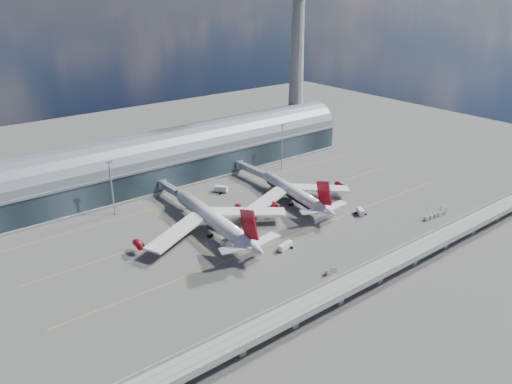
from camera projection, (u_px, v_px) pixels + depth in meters
ground at (277, 227)px, 215.06m from camera, size 500.00×500.00×0.00m
taxi_lines at (246, 210)px, 231.12m from camera, size 200.00×80.12×0.01m
terminal at (183, 156)px, 267.35m from camera, size 200.00×30.00×28.00m
control_tower at (297, 64)px, 303.79m from camera, size 19.00×19.00×103.00m
guideway at (380, 269)px, 173.06m from camera, size 220.00×8.50×7.20m
floodlight_mast_left at (112, 187)px, 221.33m from camera, size 3.00×0.70×25.70m
floodlight_mast_right at (282, 145)px, 278.20m from camera, size 3.00×0.70×25.70m
airliner_left at (215, 220)px, 207.06m from camera, size 68.49×71.98×21.92m
airliner_right at (294, 193)px, 236.75m from camera, size 59.85×62.61×19.89m
jet_bridge_left at (173, 190)px, 239.84m from camera, size 4.40×28.00×7.25m
jet_bridge_right at (253, 170)px, 265.44m from camera, size 4.40×32.00×7.25m
service_truck_0 at (214, 225)px, 213.67m from camera, size 3.18×6.38×2.53m
service_truck_1 at (229, 243)px, 198.57m from camera, size 5.77×3.02×3.29m
service_truck_2 at (285, 246)px, 196.46m from camera, size 7.38×3.65×2.57m
service_truck_3 at (360, 212)px, 226.12m from camera, size 4.74×6.04×2.76m
service_truck_4 at (276, 191)px, 249.39m from camera, size 3.08×4.90×2.63m
service_truck_5 at (221, 189)px, 250.45m from camera, size 5.86×6.95×3.22m
cargo_train_0 at (331, 271)px, 180.30m from camera, size 5.24×2.08×1.74m
cargo_train_1 at (433, 216)px, 222.74m from camera, size 11.02×2.72×1.82m
cargo_train_2 at (443, 211)px, 228.32m from camera, size 7.06×4.73×1.61m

